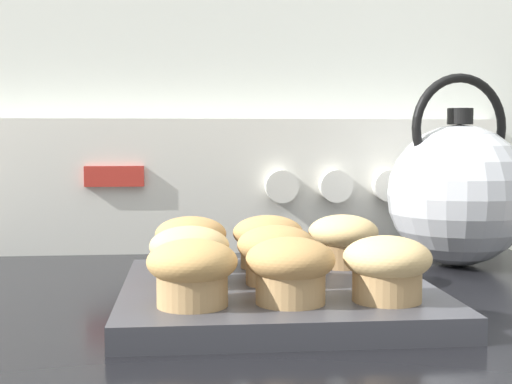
{
  "coord_description": "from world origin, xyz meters",
  "views": [
    {
      "loc": [
        -0.07,
        -0.39,
        1.07
      ],
      "look_at": [
        -0.0,
        0.31,
        1.02
      ],
      "focal_mm": 50.0,
      "sensor_mm": 36.0,
      "label": 1
    }
  ],
  "objects_px": {
    "muffin_r2_c1": "(268,239)",
    "muffin_r2_c2": "(343,239)",
    "muffin_r0_c0": "(192,270)",
    "muffin_r0_c2": "(387,266)",
    "muffin_r2_c0": "(191,241)",
    "muffin_r1_c0": "(189,254)",
    "tea_kettle": "(459,192)",
    "muffin_r1_c1": "(277,253)",
    "muffin_pan": "(277,295)",
    "muffin_r0_c1": "(290,268)"
  },
  "relations": [
    {
      "from": "muffin_r2_c1",
      "to": "muffin_r1_c1",
      "type": "bearing_deg",
      "value": -91.02
    },
    {
      "from": "muffin_r2_c2",
      "to": "muffin_r2_c1",
      "type": "bearing_deg",
      "value": 178.57
    },
    {
      "from": "muffin_r0_c2",
      "to": "muffin_r2_c0",
      "type": "height_order",
      "value": "same"
    },
    {
      "from": "muffin_r2_c0",
      "to": "muffin_r1_c0",
      "type": "bearing_deg",
      "value": -91.15
    },
    {
      "from": "muffin_r0_c1",
      "to": "muffin_r0_c2",
      "type": "xyz_separation_m",
      "value": [
        0.08,
        0.0,
        0.0
      ]
    },
    {
      "from": "muffin_r1_c1",
      "to": "muffin_r1_c0",
      "type": "bearing_deg",
      "value": 178.35
    },
    {
      "from": "muffin_r2_c1",
      "to": "muffin_r2_c2",
      "type": "xyz_separation_m",
      "value": [
        0.08,
        -0.0,
        0.0
      ]
    },
    {
      "from": "muffin_r0_c1",
      "to": "muffin_r0_c2",
      "type": "distance_m",
      "value": 0.08
    },
    {
      "from": "muffin_r2_c1",
      "to": "muffin_r0_c2",
      "type": "bearing_deg",
      "value": -63.52
    },
    {
      "from": "muffin_r0_c2",
      "to": "muffin_r2_c0",
      "type": "xyz_separation_m",
      "value": [
        -0.16,
        0.16,
        0.0
      ]
    },
    {
      "from": "muffin_r2_c2",
      "to": "tea_kettle",
      "type": "bearing_deg",
      "value": 33.27
    },
    {
      "from": "muffin_pan",
      "to": "muffin_r2_c1",
      "type": "bearing_deg",
      "value": 89.37
    },
    {
      "from": "muffin_r0_c1",
      "to": "muffin_r1_c0",
      "type": "relative_size",
      "value": 1.0
    },
    {
      "from": "muffin_pan",
      "to": "tea_kettle",
      "type": "relative_size",
      "value": 1.21
    },
    {
      "from": "muffin_r0_c0",
      "to": "muffin_r2_c1",
      "type": "relative_size",
      "value": 1.0
    },
    {
      "from": "muffin_pan",
      "to": "muffin_r2_c0",
      "type": "relative_size",
      "value": 3.87
    },
    {
      "from": "muffin_r0_c2",
      "to": "muffin_r1_c0",
      "type": "relative_size",
      "value": 1.0
    },
    {
      "from": "muffin_r0_c0",
      "to": "muffin_r0_c1",
      "type": "relative_size",
      "value": 1.0
    },
    {
      "from": "muffin_r1_c0",
      "to": "muffin_r2_c2",
      "type": "distance_m",
      "value": 0.18
    },
    {
      "from": "muffin_r0_c1",
      "to": "muffin_r2_c1",
      "type": "distance_m",
      "value": 0.17
    },
    {
      "from": "muffin_r0_c1",
      "to": "muffin_r0_c0",
      "type": "bearing_deg",
      "value": -178.5
    },
    {
      "from": "muffin_r0_c2",
      "to": "muffin_r2_c0",
      "type": "relative_size",
      "value": 1.0
    },
    {
      "from": "muffin_r2_c2",
      "to": "tea_kettle",
      "type": "height_order",
      "value": "tea_kettle"
    },
    {
      "from": "muffin_pan",
      "to": "muffin_r1_c1",
      "type": "relative_size",
      "value": 3.87
    },
    {
      "from": "muffin_r0_c0",
      "to": "muffin_r2_c2",
      "type": "bearing_deg",
      "value": 45.59
    },
    {
      "from": "muffin_r0_c2",
      "to": "muffin_r0_c0",
      "type": "bearing_deg",
      "value": -179.21
    },
    {
      "from": "muffin_r2_c0",
      "to": "muffin_r2_c2",
      "type": "xyz_separation_m",
      "value": [
        0.16,
        0.0,
        0.0
      ]
    },
    {
      "from": "muffin_r0_c1",
      "to": "muffin_r1_c0",
      "type": "height_order",
      "value": "same"
    },
    {
      "from": "muffin_r1_c0",
      "to": "muffin_r0_c2",
      "type": "bearing_deg",
      "value": -26.28
    },
    {
      "from": "muffin_r2_c0",
      "to": "muffin_r2_c1",
      "type": "distance_m",
      "value": 0.08
    },
    {
      "from": "muffin_r0_c2",
      "to": "muffin_r1_c1",
      "type": "xyz_separation_m",
      "value": [
        -0.08,
        0.08,
        0.0
      ]
    },
    {
      "from": "muffin_r1_c1",
      "to": "muffin_r0_c0",
      "type": "bearing_deg",
      "value": -134.32
    },
    {
      "from": "muffin_r1_c1",
      "to": "muffin_pan",
      "type": "bearing_deg",
      "value": 57.45
    },
    {
      "from": "muffin_r0_c1",
      "to": "muffin_r0_c2",
      "type": "bearing_deg",
      "value": 0.08
    },
    {
      "from": "muffin_pan",
      "to": "tea_kettle",
      "type": "xyz_separation_m",
      "value": [
        0.25,
        0.2,
        0.08
      ]
    },
    {
      "from": "muffin_r2_c1",
      "to": "muffin_r2_c2",
      "type": "height_order",
      "value": "same"
    },
    {
      "from": "muffin_r0_c2",
      "to": "tea_kettle",
      "type": "xyz_separation_m",
      "value": [
        0.17,
        0.28,
        0.04
      ]
    },
    {
      "from": "muffin_r1_c0",
      "to": "muffin_r2_c2",
      "type": "height_order",
      "value": "same"
    },
    {
      "from": "muffin_r0_c1",
      "to": "muffin_r0_c2",
      "type": "relative_size",
      "value": 1.0
    },
    {
      "from": "muffin_pan",
      "to": "muffin_r2_c2",
      "type": "relative_size",
      "value": 3.87
    },
    {
      "from": "muffin_r0_c1",
      "to": "muffin_r1_c1",
      "type": "xyz_separation_m",
      "value": [
        -0.0,
        0.08,
        0.0
      ]
    },
    {
      "from": "muffin_r0_c2",
      "to": "muffin_r1_c1",
      "type": "bearing_deg",
      "value": 136.56
    },
    {
      "from": "muffin_r1_c0",
      "to": "tea_kettle",
      "type": "xyz_separation_m",
      "value": [
        0.34,
        0.19,
        0.04
      ]
    },
    {
      "from": "muffin_r2_c2",
      "to": "muffin_r0_c2",
      "type": "bearing_deg",
      "value": -89.49
    },
    {
      "from": "muffin_r0_c0",
      "to": "tea_kettle",
      "type": "relative_size",
      "value": 0.31
    },
    {
      "from": "muffin_r0_c2",
      "to": "muffin_r0_c1",
      "type": "bearing_deg",
      "value": -179.92
    },
    {
      "from": "muffin_r0_c0",
      "to": "muffin_r2_c1",
      "type": "xyz_separation_m",
      "value": [
        0.08,
        0.17,
        0.0
      ]
    },
    {
      "from": "muffin_pan",
      "to": "muffin_r0_c1",
      "type": "distance_m",
      "value": 0.09
    },
    {
      "from": "muffin_r2_c1",
      "to": "muffin_r0_c0",
      "type": "bearing_deg",
      "value": -115.88
    },
    {
      "from": "muffin_r2_c0",
      "to": "muffin_r2_c2",
      "type": "height_order",
      "value": "same"
    }
  ]
}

